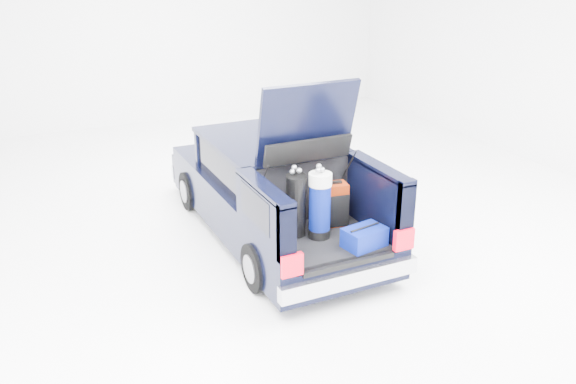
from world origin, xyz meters
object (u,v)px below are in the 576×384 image
red_suitcase (333,205)px  car (270,189)px  blue_golf_bag (320,205)px  blue_duffel (364,237)px  black_golf_bag (296,205)px

red_suitcase → car: bearing=112.1°
blue_golf_bag → blue_duffel: size_ratio=1.73×
car → black_golf_bag: (-0.27, -1.39, 0.34)m
blue_golf_bag → red_suitcase: bearing=19.3°
black_golf_bag → blue_duffel: black_golf_bag is taller
car → red_suitcase: size_ratio=7.79×
car → red_suitcase: (0.30, -1.31, 0.21)m
blue_duffel → red_suitcase: bearing=84.0°
black_golf_bag → blue_golf_bag: bearing=-15.0°
black_golf_bag → red_suitcase: bearing=24.3°
blue_duffel → black_golf_bag: bearing=125.3°
car → black_golf_bag: size_ratio=5.11×
blue_golf_bag → car: bearing=72.0°
car → blue_duffel: car is taller
blue_golf_bag → blue_duffel: bearing=-69.3°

